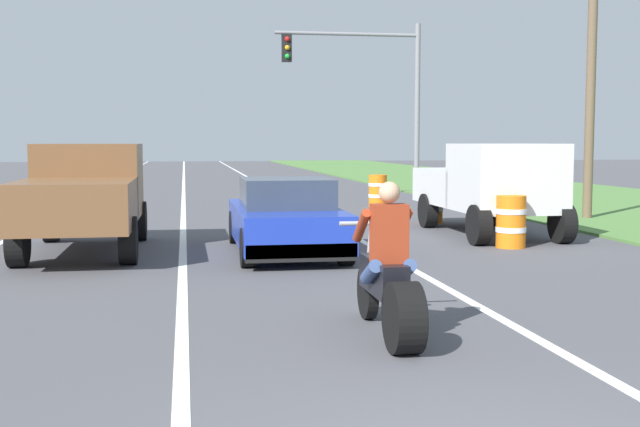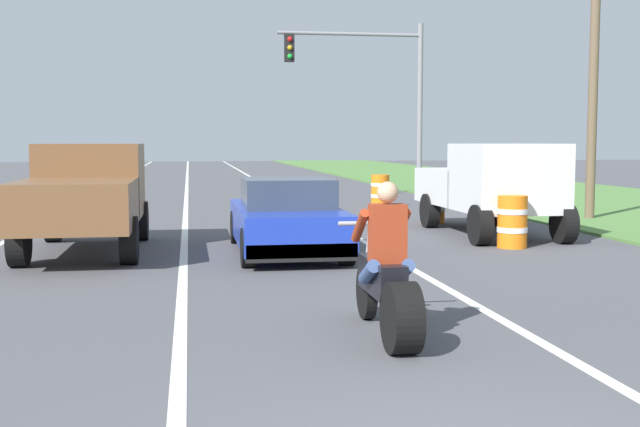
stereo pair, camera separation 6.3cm
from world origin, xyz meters
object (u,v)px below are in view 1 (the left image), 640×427
Objects in this scene: motorcycle_with_rider at (389,282)px; pickup_truck_right_shoulder_white at (489,184)px; traffic_light_mast_near at (373,82)px; construction_barrel_mid at (432,203)px; pickup_truck_left_lane_brown at (84,192)px; construction_barrel_far at (378,191)px; construction_barrel_nearest at (511,221)px; sports_car_blue at (286,219)px.

pickup_truck_right_shoulder_white reaches higher than motorcycle_with_rider.
traffic_light_mast_near is 6.00× the size of construction_barrel_mid.
pickup_truck_left_lane_brown is at bearing 118.06° from motorcycle_with_rider.
traffic_light_mast_near is (4.27, 18.90, 3.43)m from motorcycle_with_rider.
traffic_light_mast_near is at bearing 80.44° from construction_barrel_far.
construction_barrel_far is at bearing 91.41° from construction_barrel_nearest.
traffic_light_mast_near is 6.00× the size of construction_barrel_nearest.
sports_car_blue is at bearing 92.27° from motorcycle_with_rider.
motorcycle_with_rider is at bearing -103.21° from construction_barrel_far.
construction_barrel_mid is (-0.25, -7.48, -3.52)m from traffic_light_mast_near.
construction_barrel_mid is (7.87, 4.20, -0.60)m from pickup_truck_left_lane_brown.
construction_barrel_mid is at bearing -91.88° from traffic_light_mast_near.
motorcycle_with_rider is 0.46× the size of pickup_truck_left_lane_brown.
construction_barrel_mid is (4.03, 11.42, -0.09)m from motorcycle_with_rider.
pickup_truck_left_lane_brown is at bearing -151.90° from construction_barrel_mid.
pickup_truck_right_shoulder_white reaches higher than construction_barrel_nearest.
traffic_light_mast_near reaches higher than construction_barrel_nearest.
traffic_light_mast_near is 4.35m from construction_barrel_far.
pickup_truck_left_lane_brown is at bearing -124.80° from traffic_light_mast_near.
pickup_truck_right_shoulder_white is (4.73, 2.25, 0.48)m from sports_car_blue.
construction_barrel_nearest and construction_barrel_far have the same top height.
sports_car_blue is at bearing -11.52° from pickup_truck_left_lane_brown.
pickup_truck_left_lane_brown is at bearing 168.48° from sports_car_blue.
pickup_truck_right_shoulder_white is (4.48, 8.74, 0.51)m from motorcycle_with_rider.
construction_barrel_far is (7.69, 9.15, -0.60)m from pickup_truck_left_lane_brown.
construction_barrel_nearest is at bearing -90.86° from traffic_light_mast_near.
sports_car_blue is 3.70m from pickup_truck_left_lane_brown.
motorcycle_with_rider is 9.83m from pickup_truck_right_shoulder_white.
motorcycle_with_rider is 2.21× the size of construction_barrel_nearest.
pickup_truck_left_lane_brown is (-3.59, 0.73, 0.48)m from sports_car_blue.
motorcycle_with_rider is 2.21× the size of construction_barrel_far.
construction_barrel_nearest is at bearing -100.31° from pickup_truck_right_shoulder_white.
construction_barrel_mid is 1.00× the size of construction_barrel_far.
pickup_truck_left_lane_brown is 8.95m from construction_barrel_mid.
motorcycle_with_rider reaches higher than construction_barrel_mid.
pickup_truck_left_lane_brown is 0.80× the size of traffic_light_mast_near.
sports_car_blue is 6.54m from construction_barrel_mid.
pickup_truck_left_lane_brown reaches higher than construction_barrel_far.
construction_barrel_nearest is 1.00× the size of construction_barrel_far.
pickup_truck_left_lane_brown and pickup_truck_right_shoulder_white have the same top height.
construction_barrel_far is (-0.18, 4.95, 0.00)m from construction_barrel_mid.
pickup_truck_left_lane_brown is at bearing -130.05° from construction_barrel_far.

